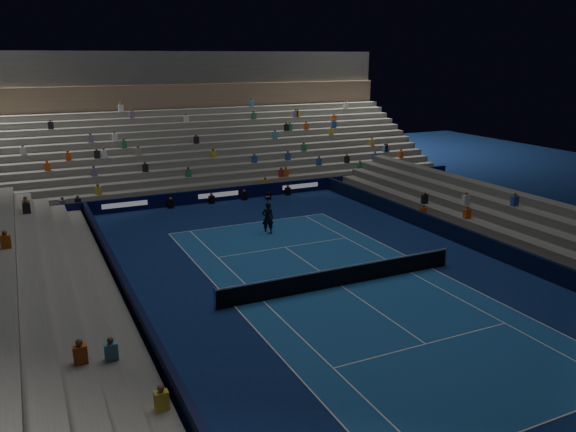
% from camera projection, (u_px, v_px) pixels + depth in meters
% --- Properties ---
extents(ground, '(90.00, 90.00, 0.00)m').
position_uv_depth(ground, '(341.00, 286.00, 27.49)').
color(ground, '#0D2152').
rests_on(ground, ground).
extents(court_surface, '(10.97, 23.77, 0.01)m').
position_uv_depth(court_surface, '(341.00, 286.00, 27.49)').
color(court_surface, '#1A5194').
rests_on(court_surface, ground).
extents(sponsor_barrier_far, '(44.00, 0.25, 1.00)m').
position_uv_depth(sponsor_barrier_far, '(218.00, 195.00, 43.43)').
color(sponsor_barrier_far, black).
rests_on(sponsor_barrier_far, ground).
extents(sponsor_barrier_east, '(0.25, 37.00, 1.00)m').
position_uv_depth(sponsor_barrier_east, '(493.00, 248.00, 31.37)').
color(sponsor_barrier_east, black).
rests_on(sponsor_barrier_east, ground).
extents(sponsor_barrier_west, '(0.25, 37.00, 1.00)m').
position_uv_depth(sponsor_barrier_west, '(138.00, 314.00, 23.34)').
color(sponsor_barrier_west, black).
rests_on(sponsor_barrier_west, ground).
extents(grandstand_main, '(44.00, 15.20, 11.20)m').
position_uv_depth(grandstand_main, '(183.00, 141.00, 50.82)').
color(grandstand_main, slate).
rests_on(grandstand_main, ground).
extents(grandstand_east, '(5.00, 37.00, 2.50)m').
position_uv_depth(grandstand_east, '(539.00, 233.00, 32.69)').
color(grandstand_east, slate).
rests_on(grandstand_east, ground).
extents(grandstand_west, '(5.00, 37.00, 2.50)m').
position_uv_depth(grandstand_west, '(46.00, 321.00, 21.80)').
color(grandstand_west, slate).
rests_on(grandstand_west, ground).
extents(tennis_net, '(12.90, 0.10, 1.10)m').
position_uv_depth(tennis_net, '(341.00, 276.00, 27.36)').
color(tennis_net, '#B2B2B7').
rests_on(tennis_net, ground).
extents(tennis_player, '(0.82, 0.62, 2.02)m').
position_uv_depth(tennis_player, '(268.00, 218.00, 35.35)').
color(tennis_player, black).
rests_on(tennis_player, ground).
extents(broadcast_camera, '(0.50, 0.90, 0.54)m').
position_uv_depth(broadcast_camera, '(268.00, 195.00, 44.18)').
color(broadcast_camera, black).
rests_on(broadcast_camera, ground).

